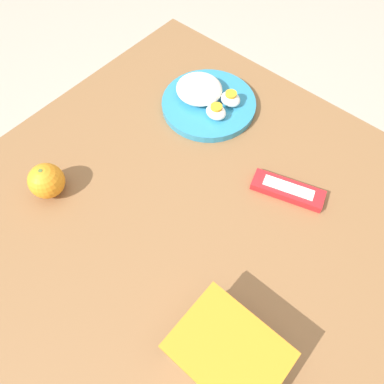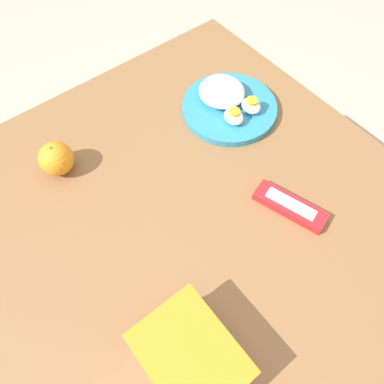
# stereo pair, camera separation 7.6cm
# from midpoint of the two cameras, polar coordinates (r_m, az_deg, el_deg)

# --- Properties ---
(ground_plane) EXTENTS (10.00, 10.00, 0.00)m
(ground_plane) POSITION_cam_midpoint_polar(r_m,az_deg,el_deg) (1.46, 2.55, -18.18)
(ground_plane) COLOR #B2A899
(table) EXTENTS (1.02, 0.90, 0.74)m
(table) POSITION_cam_midpoint_polar(r_m,az_deg,el_deg) (0.85, 4.19, -8.20)
(table) COLOR brown
(table) RESTS_ON ground_plane
(food_container) EXTENTS (0.17, 0.13, 0.08)m
(food_container) POSITION_cam_midpoint_polar(r_m,az_deg,el_deg) (0.65, 3.34, -24.20)
(food_container) COLOR white
(food_container) RESTS_ON table
(orange_fruit) EXTENTS (0.07, 0.07, 0.07)m
(orange_fruit) POSITION_cam_midpoint_polar(r_m,az_deg,el_deg) (0.83, -17.55, 4.66)
(orange_fruit) COLOR orange
(orange_fruit) RESTS_ON table
(rice_plate) EXTENTS (0.23, 0.23, 0.06)m
(rice_plate) POSITION_cam_midpoint_polar(r_m,az_deg,el_deg) (0.93, 7.87, 13.17)
(rice_plate) COLOR teal
(rice_plate) RESTS_ON table
(candy_bar) EXTENTS (0.16, 0.09, 0.02)m
(candy_bar) POSITION_cam_midpoint_polar(r_m,az_deg,el_deg) (0.80, 17.36, -2.28)
(candy_bar) COLOR red
(candy_bar) RESTS_ON table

